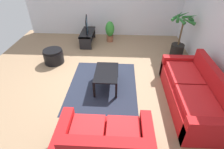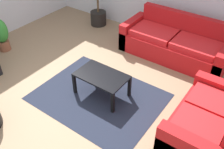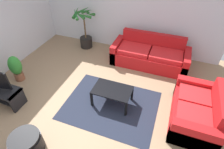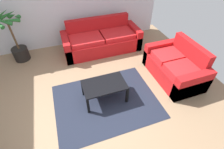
# 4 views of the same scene
# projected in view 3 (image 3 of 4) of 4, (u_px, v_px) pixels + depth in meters

# --- Properties ---
(ground_plane) EXTENTS (6.60, 6.60, 0.00)m
(ground_plane) POSITION_uv_depth(u_px,v_px,m) (91.00, 108.00, 4.32)
(ground_plane) COLOR #937556
(wall_back) EXTENTS (6.00, 0.06, 2.70)m
(wall_back) POSITION_uv_depth(u_px,v_px,m) (129.00, 10.00, 5.64)
(wall_back) COLOR silver
(wall_back) RESTS_ON ground
(couch_main) EXTENTS (2.27, 0.90, 0.90)m
(couch_main) POSITION_uv_depth(u_px,v_px,m) (150.00, 56.00, 5.53)
(couch_main) COLOR red
(couch_main) RESTS_ON ground
(couch_loveseat) EXTENTS (0.90, 1.51, 0.90)m
(couch_loveseat) POSITION_uv_depth(u_px,v_px,m) (196.00, 112.00, 3.86)
(couch_loveseat) COLOR red
(couch_loveseat) RESTS_ON ground
(tv_stand) EXTENTS (1.10, 0.45, 0.44)m
(tv_stand) POSITION_uv_depth(u_px,v_px,m) (0.00, 93.00, 4.31)
(tv_stand) COLOR black
(tv_stand) RESTS_ON ground
(coffee_table) EXTENTS (0.90, 0.56, 0.44)m
(coffee_table) POSITION_uv_depth(u_px,v_px,m) (112.00, 91.00, 4.23)
(coffee_table) COLOR black
(coffee_table) RESTS_ON ground
(area_rug) EXTENTS (2.20, 1.70, 0.01)m
(area_rug) POSITION_uv_depth(u_px,v_px,m) (111.00, 105.00, 4.39)
(area_rug) COLOR #1E2333
(area_rug) RESTS_ON ground
(potted_palm) EXTENTS (0.72, 0.77, 1.37)m
(potted_palm) POSITION_uv_depth(u_px,v_px,m) (85.00, 32.00, 6.18)
(potted_palm) COLOR black
(potted_palm) RESTS_ON ground
(potted_plant_small) EXTENTS (0.33, 0.33, 0.76)m
(potted_plant_small) POSITION_uv_depth(u_px,v_px,m) (16.00, 68.00, 4.88)
(potted_plant_small) COLOR brown
(potted_plant_small) RESTS_ON ground
(ottoman) EXTENTS (0.59, 0.59, 0.43)m
(ottoman) POSITION_uv_depth(u_px,v_px,m) (27.00, 144.00, 3.39)
(ottoman) COLOR black
(ottoman) RESTS_ON ground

